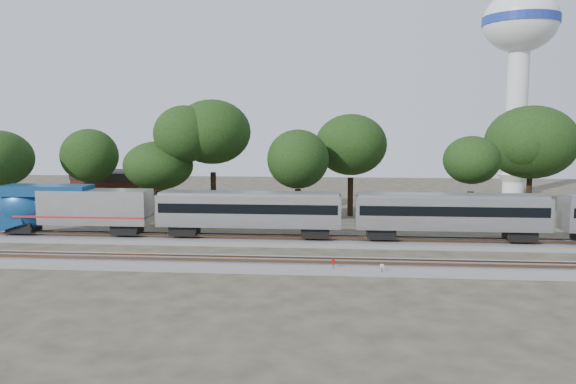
% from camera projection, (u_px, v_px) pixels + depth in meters
% --- Properties ---
extents(ground, '(160.00, 160.00, 0.00)m').
position_uv_depth(ground, '(283.00, 256.00, 51.15)').
color(ground, '#383328').
rests_on(ground, ground).
extents(track_far, '(160.00, 5.00, 0.73)m').
position_uv_depth(track_far, '(288.00, 241.00, 57.06)').
color(track_far, slate).
rests_on(track_far, ground).
extents(track_near, '(160.00, 5.00, 0.73)m').
position_uv_depth(track_near, '(279.00, 265.00, 47.17)').
color(track_near, slate).
rests_on(track_near, ground).
extents(train, '(96.69, 3.34, 4.93)m').
position_uv_depth(train, '(452.00, 212.00, 55.33)').
color(train, silver).
rests_on(train, ground).
extents(switch_stand_red, '(0.37, 0.11, 1.16)m').
position_uv_depth(switch_stand_red, '(333.00, 264.00, 45.13)').
color(switch_stand_red, '#512D19').
rests_on(switch_stand_red, ground).
extents(switch_stand_white, '(0.32, 0.06, 1.02)m').
position_uv_depth(switch_stand_white, '(382.00, 268.00, 44.13)').
color(switch_stand_white, '#512D19').
rests_on(switch_stand_white, ground).
extents(switch_lever, '(0.53, 0.36, 0.30)m').
position_uv_depth(switch_lever, '(362.00, 273.00, 44.70)').
color(switch_lever, '#512D19').
rests_on(switch_lever, ground).
extents(water_tower, '(12.49, 12.49, 34.59)m').
position_uv_depth(water_tower, '(520.00, 43.00, 94.48)').
color(water_tower, silver).
rests_on(water_tower, ground).
extents(brick_building, '(12.56, 10.07, 5.35)m').
position_uv_depth(brick_building, '(120.00, 190.00, 80.75)').
color(brick_building, brown).
rests_on(brick_building, ground).
extents(tree_1, '(8.14, 8.14, 11.48)m').
position_uv_depth(tree_1, '(89.00, 156.00, 72.10)').
color(tree_1, black).
rests_on(tree_1, ground).
extents(tree_2, '(7.02, 7.02, 9.90)m').
position_uv_depth(tree_2, '(158.00, 166.00, 69.59)').
color(tree_2, black).
rests_on(tree_2, ground).
extents(tree_3, '(11.24, 11.24, 15.84)m').
position_uv_depth(tree_3, '(213.00, 132.00, 70.54)').
color(tree_3, black).
rests_on(tree_3, ground).
extents(tree_4, '(7.99, 7.99, 11.27)m').
position_uv_depth(tree_4, '(298.00, 159.00, 66.99)').
color(tree_4, black).
rests_on(tree_4, ground).
extents(tree_5, '(9.52, 9.52, 13.43)m').
position_uv_depth(tree_5, '(351.00, 145.00, 73.09)').
color(tree_5, black).
rests_on(tree_5, ground).
extents(tree_6, '(8.03, 8.03, 11.33)m').
position_uv_depth(tree_6, '(472.00, 160.00, 64.43)').
color(tree_6, black).
rests_on(tree_6, ground).
extents(tree_7, '(9.81, 9.81, 13.83)m').
position_uv_depth(tree_7, '(531.00, 142.00, 74.46)').
color(tree_7, black).
rests_on(tree_7, ground).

